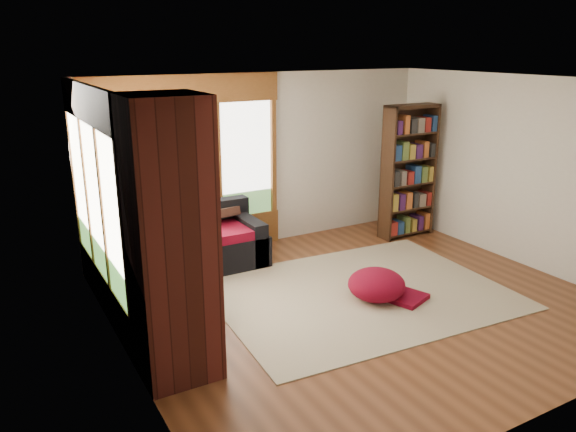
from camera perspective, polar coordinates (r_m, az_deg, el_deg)
name	(u,v)px	position (r m, az deg, el deg)	size (l,w,h in m)	color
floor	(360,302)	(6.91, 7.29, -8.66)	(5.50, 5.50, 0.00)	#582E18
ceiling	(369,82)	(6.25, 8.21, 13.37)	(5.50, 5.50, 0.00)	white
wall_back	(264,161)	(8.53, -2.48, 5.65)	(5.50, 0.04, 2.60)	silver
wall_front	(561,272)	(4.83, 25.95, -5.18)	(5.50, 0.04, 2.60)	silver
wall_left	(121,238)	(5.33, -16.63, -2.12)	(0.04, 5.00, 2.60)	silver
wall_right	(525,172)	(8.38, 22.94, 4.11)	(0.04, 5.00, 2.60)	silver
windows_back	(189,166)	(8.02, -10.06, 5.05)	(2.82, 0.10, 1.90)	brown
windows_left	(96,201)	(6.45, -18.92, 1.44)	(0.10, 2.62, 1.90)	brown
roller_blind	(81,152)	(7.17, -20.31, 6.09)	(0.03, 0.72, 0.90)	gray
brick_chimney	(170,242)	(5.09, -11.87, -2.65)	(0.70, 0.70, 2.60)	#471914
sectional_sofa	(158,263)	(7.40, -13.09, -4.66)	(2.20, 2.20, 0.80)	black
area_rug	(359,293)	(7.14, 7.26, -7.75)	(3.54, 2.70, 0.01)	beige
bookshelf	(409,172)	(9.09, 12.17, 4.41)	(0.90, 0.30, 2.10)	#351F11
pouf	(377,284)	(6.94, 8.99, -6.80)	(0.70, 0.70, 0.38)	maroon
dog_tan	(189,223)	(7.28, -10.01, -0.73)	(0.99, 0.68, 0.51)	olive
dog_brindle	(187,249)	(6.53, -10.27, -3.29)	(0.63, 0.84, 0.42)	#3E2A1C
throw_pillows	(155,227)	(7.39, -13.38, -1.05)	(1.98, 1.68, 0.45)	#342119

